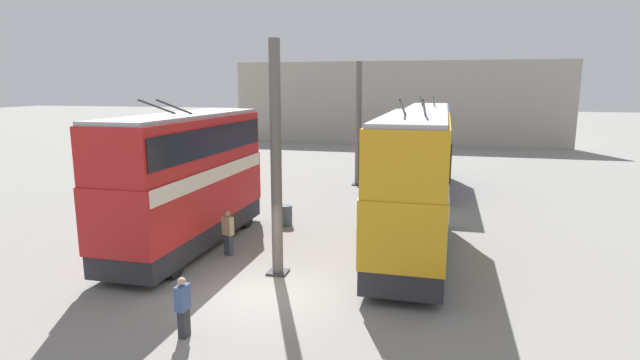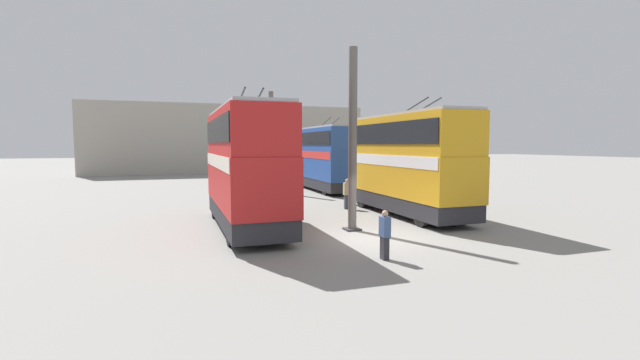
% 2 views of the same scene
% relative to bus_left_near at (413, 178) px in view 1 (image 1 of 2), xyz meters
% --- Properties ---
extents(ground_plane, '(240.00, 240.00, 0.00)m').
position_rel_bus_left_near_xyz_m(ground_plane, '(-4.53, 4.30, -3.02)').
color(ground_plane, gray).
extents(depot_back_wall, '(0.50, 36.00, 8.89)m').
position_rel_bus_left_near_xyz_m(depot_back_wall, '(36.38, 4.30, 1.42)').
color(depot_back_wall, '#A8A093').
rests_on(depot_back_wall, ground_plane).
extents(support_column_near, '(0.66, 0.66, 7.82)m').
position_rel_bus_left_near_xyz_m(support_column_near, '(-2.72, 4.30, 0.76)').
color(support_column_near, '#605B56').
rests_on(support_column_near, ground_plane).
extents(support_column_far, '(0.66, 0.66, 7.82)m').
position_rel_bus_left_near_xyz_m(support_column_far, '(13.21, 4.30, 0.76)').
color(support_column_far, '#605B56').
rests_on(support_column_far, ground_plane).
extents(bus_left_near, '(9.39, 2.54, 5.94)m').
position_rel_bus_left_near_xyz_m(bus_left_near, '(0.00, 0.00, 0.00)').
color(bus_left_near, black).
rests_on(bus_left_near, ground_plane).
extents(bus_left_far, '(9.83, 2.54, 5.75)m').
position_rel_bus_left_near_xyz_m(bus_left_far, '(13.03, 0.00, -0.11)').
color(bus_left_far, black).
rests_on(bus_left_far, ground_plane).
extents(bus_right_near, '(9.28, 2.54, 5.91)m').
position_rel_bus_left_near_xyz_m(bus_right_near, '(-0.89, 8.61, -0.01)').
color(bus_right_near, black).
rests_on(bus_right_near, ground_plane).
extents(person_by_right_row, '(0.37, 0.48, 1.73)m').
position_rel_bus_left_near_xyz_m(person_by_right_row, '(-1.39, 6.73, -2.11)').
color(person_by_right_row, '#384251').
rests_on(person_by_right_row, ground_plane).
extents(person_aisle_foreground, '(0.43, 0.25, 1.61)m').
position_rel_bus_left_near_xyz_m(person_aisle_foreground, '(-7.47, 5.21, -2.18)').
color(person_aisle_foreground, '#2D2D33').
rests_on(person_aisle_foreground, ground_plane).
extents(person_by_left_row, '(0.24, 0.42, 1.76)m').
position_rel_bus_left_near_xyz_m(person_by_left_row, '(3.01, 2.15, -2.09)').
color(person_by_left_row, '#384251').
rests_on(person_by_left_row, ground_plane).
extents(oil_drum, '(0.63, 0.63, 0.95)m').
position_rel_bus_left_near_xyz_m(oil_drum, '(3.03, 5.89, -2.55)').
color(oil_drum, '#424C56').
rests_on(oil_drum, ground_plane).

